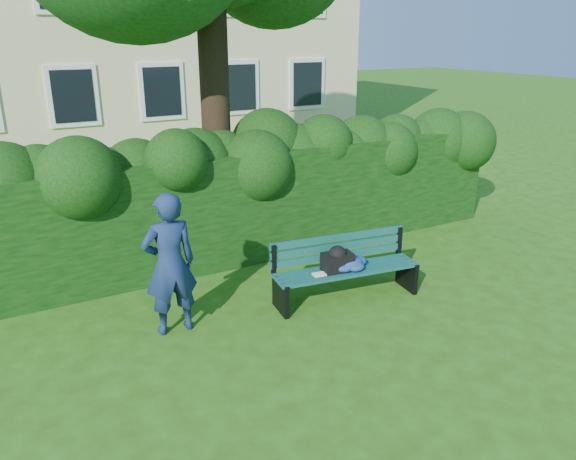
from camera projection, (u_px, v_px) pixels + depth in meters
ground at (309, 307)px, 7.79m from camera, size 80.00×80.00×0.00m
hedge at (241, 205)px, 9.29m from camera, size 10.00×1.00×1.80m
park_bench at (344, 266)px, 7.88m from camera, size 2.15×0.84×0.89m
man_reading at (170, 264)px, 6.88m from camera, size 0.68×0.45×1.83m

